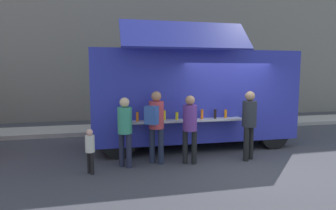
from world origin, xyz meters
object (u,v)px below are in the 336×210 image
at_px(food_truck_main, 190,94).
at_px(customer_rear_waiting, 125,126).
at_px(customer_front_ordering, 190,123).
at_px(customer_mid_with_backpack, 156,120).
at_px(child_near_queue, 90,147).
at_px(trash_bin, 273,115).
at_px(customer_extra_browsing, 249,119).

height_order(food_truck_main, customer_rear_waiting, food_truck_main).
height_order(food_truck_main, customer_front_ordering, food_truck_main).
bearing_deg(customer_mid_with_backpack, child_near_queue, 138.31).
height_order(trash_bin, child_near_queue, child_near_queue).
relative_size(trash_bin, customer_mid_with_backpack, 0.49).
distance_m(food_truck_main, customer_mid_with_backpack, 2.27).
height_order(customer_mid_with_backpack, customer_extra_browsing, customer_mid_with_backpack).
distance_m(customer_mid_with_backpack, customer_rear_waiting, 0.76).
relative_size(customer_extra_browsing, child_near_queue, 1.75).
relative_size(trash_bin, customer_extra_browsing, 0.49).
bearing_deg(customer_extra_browsing, customer_rear_waiting, 54.75).
bearing_deg(trash_bin, customer_rear_waiting, -148.38).
xyz_separation_m(food_truck_main, customer_rear_waiting, (-2.18, -1.77, -0.57)).
relative_size(customer_front_ordering, customer_extra_browsing, 0.95).
height_order(trash_bin, customer_extra_browsing, customer_extra_browsing).
bearing_deg(customer_extra_browsing, customer_front_ordering, 55.68).
height_order(customer_rear_waiting, customer_extra_browsing, customer_extra_browsing).
bearing_deg(customer_extra_browsing, food_truck_main, -6.08).
relative_size(food_truck_main, trash_bin, 6.81).
bearing_deg(customer_extra_browsing, trash_bin, -71.72).
height_order(food_truck_main, trash_bin, food_truck_main).
height_order(food_truck_main, customer_mid_with_backpack, food_truck_main).
relative_size(food_truck_main, child_near_queue, 5.87).
relative_size(customer_mid_with_backpack, child_near_queue, 1.77).
height_order(customer_front_ordering, customer_rear_waiting, customer_front_ordering).
xyz_separation_m(customer_mid_with_backpack, customer_rear_waiting, (-0.75, -0.07, -0.10)).
bearing_deg(food_truck_main, customer_extra_browsing, -63.22).
height_order(trash_bin, customer_front_ordering, customer_front_ordering).
bearing_deg(customer_front_ordering, child_near_queue, 117.35).
bearing_deg(child_near_queue, customer_rear_waiting, -15.07).
bearing_deg(customer_mid_with_backpack, customer_rear_waiting, 130.62).
bearing_deg(customer_rear_waiting, customer_mid_with_backpack, -40.57).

